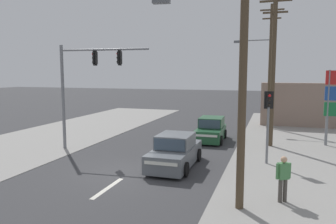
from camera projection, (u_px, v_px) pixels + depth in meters
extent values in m
plane|color=#3A3A3D|center=(129.00, 173.00, 14.55)|extent=(140.00, 140.00, 0.00)
cube|color=silver|center=(108.00, 188.00, 12.66)|extent=(0.20, 2.40, 0.01)
cube|color=silver|center=(153.00, 157.00, 17.38)|extent=(0.20, 2.40, 0.01)
cube|color=silver|center=(179.00, 139.00, 22.11)|extent=(0.20, 2.40, 0.01)
cube|color=gray|center=(34.00, 142.00, 20.91)|extent=(8.00, 40.00, 0.02)
cylinder|color=#4C3D2B|center=(243.00, 64.00, 10.20)|extent=(0.26, 0.26, 9.44)
cube|color=#595B60|center=(161.00, 1.00, 10.39)|extent=(0.59, 0.36, 0.18)
cylinder|color=#4C3D2B|center=(273.00, 72.00, 19.34)|extent=(0.26, 0.26, 9.01)
cube|color=#4C3D2B|center=(276.00, 1.00, 18.85)|extent=(1.80, 0.12, 0.11)
cube|color=#4C3D2B|center=(275.00, 12.00, 18.93)|extent=(1.40, 0.12, 0.10)
cylinder|color=#4C3D2B|center=(270.00, 67.00, 25.84)|extent=(0.26, 0.26, 9.72)
cube|color=#4C3D2B|center=(272.00, 10.00, 25.31)|extent=(1.80, 0.12, 0.11)
cube|color=#4C3D2B|center=(272.00, 18.00, 25.38)|extent=(1.40, 0.12, 0.10)
cylinder|color=slate|center=(254.00, 40.00, 26.06)|extent=(2.60, 0.26, 0.09)
cube|color=#595B60|center=(238.00, 42.00, 26.54)|extent=(0.58, 0.32, 0.18)
cylinder|color=slate|center=(63.00, 98.00, 18.94)|extent=(0.18, 0.18, 6.00)
cylinder|color=slate|center=(104.00, 50.00, 18.01)|extent=(5.19, 0.51, 0.11)
cube|color=black|center=(95.00, 58.00, 18.19)|extent=(0.22, 0.27, 0.68)
cube|color=black|center=(95.00, 58.00, 18.19)|extent=(0.07, 0.44, 0.84)
sphere|color=red|center=(93.00, 54.00, 18.19)|extent=(0.13, 0.13, 0.13)
sphere|color=black|center=(93.00, 58.00, 18.21)|extent=(0.13, 0.13, 0.13)
sphere|color=black|center=(93.00, 62.00, 18.24)|extent=(0.13, 0.13, 0.13)
cube|color=black|center=(120.00, 58.00, 17.85)|extent=(0.22, 0.27, 0.68)
cube|color=black|center=(120.00, 58.00, 17.85)|extent=(0.07, 0.44, 0.84)
sphere|color=red|center=(117.00, 54.00, 17.85)|extent=(0.13, 0.13, 0.13)
sphere|color=black|center=(118.00, 58.00, 17.88)|extent=(0.13, 0.13, 0.13)
sphere|color=black|center=(118.00, 62.00, 17.90)|extent=(0.13, 0.13, 0.13)
cylinder|color=slate|center=(267.00, 136.00, 15.88)|extent=(0.12, 0.12, 2.80)
cube|color=black|center=(269.00, 100.00, 15.67)|extent=(0.31, 0.26, 0.68)
cube|color=black|center=(269.00, 100.00, 15.67)|extent=(0.43, 0.16, 0.84)
sphere|color=red|center=(270.00, 96.00, 15.53)|extent=(0.13, 0.13, 0.13)
sphere|color=black|center=(269.00, 100.00, 15.56)|extent=(0.13, 0.13, 0.13)
sphere|color=black|center=(269.00, 105.00, 15.58)|extent=(0.13, 0.13, 0.13)
cylinder|color=slate|center=(328.00, 108.00, 19.78)|extent=(0.16, 0.16, 4.60)
cube|color=slate|center=(175.00, 156.00, 15.49)|extent=(1.73, 4.21, 0.80)
cube|color=slate|center=(175.00, 141.00, 15.45)|extent=(1.57, 1.91, 0.62)
cube|color=#384756|center=(169.00, 145.00, 14.54)|extent=(1.44, 0.07, 0.53)
cube|color=#384756|center=(181.00, 137.00, 16.37)|extent=(1.40, 0.07, 0.50)
cube|color=white|center=(161.00, 164.00, 13.46)|extent=(1.45, 0.05, 0.14)
cylinder|color=black|center=(186.00, 169.00, 14.03)|extent=(0.19, 0.64, 0.64)
cylinder|color=black|center=(148.00, 166.00, 14.54)|extent=(0.19, 0.64, 0.64)
cylinder|color=black|center=(198.00, 155.00, 16.50)|extent=(0.19, 0.64, 0.64)
cylinder|color=black|center=(166.00, 152.00, 17.00)|extent=(0.19, 0.64, 0.64)
cube|color=#235633|center=(211.00, 133.00, 21.36)|extent=(1.69, 3.64, 0.76)
cube|color=#235633|center=(212.00, 122.00, 21.56)|extent=(1.53, 1.94, 0.64)
cube|color=#384756|center=(209.00, 124.00, 20.64)|extent=(1.36, 0.10, 0.54)
cube|color=#384756|center=(214.00, 120.00, 22.49)|extent=(1.33, 0.09, 0.51)
cube|color=white|center=(206.00, 136.00, 19.61)|extent=(1.36, 0.08, 0.14)
cylinder|color=black|center=(221.00, 140.00, 20.10)|extent=(0.20, 0.60, 0.60)
cylinder|color=black|center=(195.00, 139.00, 20.55)|extent=(0.20, 0.60, 0.60)
cylinder|color=black|center=(225.00, 134.00, 22.23)|extent=(0.20, 0.60, 0.60)
cylinder|color=black|center=(202.00, 133.00, 22.67)|extent=(0.20, 0.60, 0.60)
cylinder|color=#47423D|center=(285.00, 191.00, 11.24)|extent=(0.14, 0.14, 0.84)
cylinder|color=#47423D|center=(280.00, 191.00, 11.20)|extent=(0.14, 0.14, 0.84)
cube|color=#47844C|center=(283.00, 171.00, 11.13)|extent=(0.42, 0.37, 0.56)
sphere|color=tan|center=(284.00, 159.00, 11.08)|extent=(0.22, 0.22, 0.22)
cylinder|color=#47844C|center=(290.00, 170.00, 11.18)|extent=(0.09, 0.09, 0.54)
cylinder|color=#47844C|center=(277.00, 171.00, 11.08)|extent=(0.09, 0.09, 0.54)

